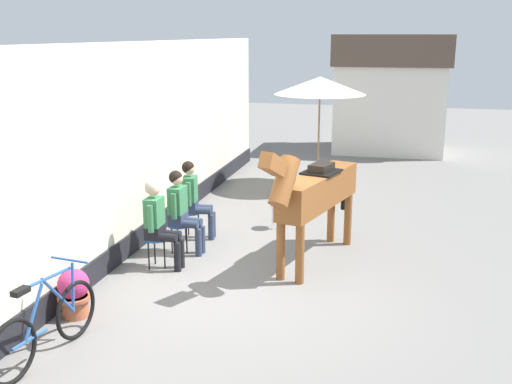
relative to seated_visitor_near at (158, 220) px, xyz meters
name	(u,v)px	position (x,y,z in m)	size (l,w,h in m)	color
ground_plane	(298,223)	(1.70, 2.77, -0.78)	(40.00, 40.00, 0.00)	slate
pub_facade_wall	(139,153)	(-0.85, 1.27, 0.76)	(0.34, 14.00, 3.40)	beige
distant_cottage	(390,92)	(3.10, 10.79, 1.02)	(3.40, 2.60, 3.50)	silver
seated_visitor_near	(158,220)	(0.00, 0.00, 0.00)	(0.61, 0.49, 1.39)	#194C99
seated_visitor_middle	(181,208)	(0.10, 0.72, 0.00)	(0.61, 0.49, 1.39)	#194C99
seated_visitor_far	(194,196)	(0.04, 1.49, 0.00)	(0.61, 0.49, 1.39)	#194C99
saddled_horse_center	(315,192)	(2.28, 0.77, 0.38)	(1.07, 2.93, 2.06)	brown
flower_planter_near	(74,292)	(-0.41, -1.83, -0.44)	(0.43, 0.43, 0.64)	#A85638
leaning_bicycle	(46,326)	(-0.16, -2.85, -0.38)	(0.50, 1.75, 1.02)	black
cafe_parasol	(320,86)	(1.64, 5.72, 1.59)	(2.10, 2.10, 2.58)	black
spare_stool_white	(277,207)	(1.36, 2.38, -0.38)	(0.32, 0.32, 0.46)	white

